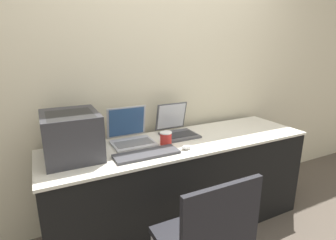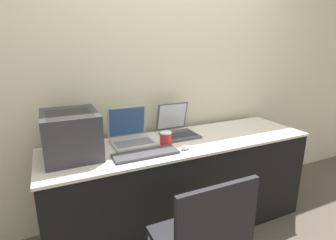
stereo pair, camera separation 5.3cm
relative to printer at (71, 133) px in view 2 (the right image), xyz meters
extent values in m
cube|color=beige|center=(0.84, 0.35, 0.34)|extent=(8.00, 0.05, 2.60)
cube|color=black|center=(0.84, -0.05, -0.58)|extent=(2.17, 0.61, 0.77)
cube|color=silver|center=(0.84, -0.05, -0.18)|extent=(2.19, 0.63, 0.02)
cube|color=#333338|center=(0.00, 0.00, -0.01)|extent=(0.36, 0.42, 0.31)
cube|color=black|center=(0.00, -0.04, 0.12)|extent=(0.29, 0.32, 0.06)
cube|color=#B7B7BC|center=(0.45, 0.04, -0.16)|extent=(0.32, 0.26, 0.02)
cube|color=slate|center=(0.45, 0.02, -0.15)|extent=(0.28, 0.14, 0.00)
cube|color=#B7B7BC|center=(0.45, 0.19, -0.02)|extent=(0.32, 0.05, 0.26)
cube|color=#2D5184|center=(0.45, 0.18, -0.02)|extent=(0.29, 0.04, 0.23)
cube|color=#4C4C51|center=(0.87, 0.05, -0.16)|extent=(0.29, 0.25, 0.02)
cube|color=#2D2D30|center=(0.87, 0.04, -0.15)|extent=(0.25, 0.14, 0.00)
cube|color=#4C4C51|center=(0.87, 0.21, -0.03)|extent=(0.29, 0.07, 0.25)
cube|color=silver|center=(0.87, 0.20, -0.03)|extent=(0.26, 0.06, 0.22)
cube|color=#3D3D42|center=(0.46, -0.20, -0.16)|extent=(0.46, 0.16, 0.02)
cylinder|color=red|center=(0.68, -0.07, -0.12)|extent=(0.09, 0.09, 0.09)
cylinder|color=white|center=(0.68, -0.07, -0.07)|extent=(0.09, 0.09, 0.01)
ellipsoid|color=silver|center=(0.77, -0.23, -0.15)|extent=(0.08, 0.05, 0.03)
cube|color=black|center=(0.56, -0.74, -0.50)|extent=(0.46, 0.41, 0.04)
cube|color=black|center=(0.56, -0.93, -0.27)|extent=(0.46, 0.03, 0.42)
camera|label=1|loc=(-0.17, -1.79, 0.57)|focal=28.00mm
camera|label=2|loc=(-0.12, -1.82, 0.57)|focal=28.00mm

